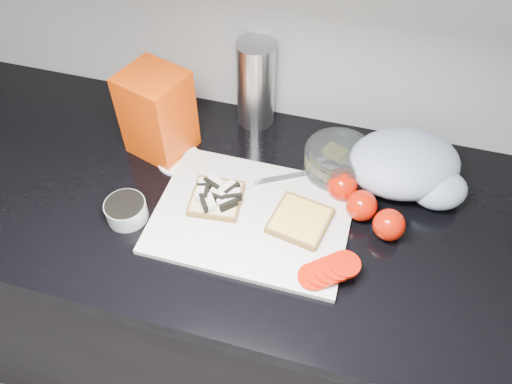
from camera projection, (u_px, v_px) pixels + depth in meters
base_cabinet at (277, 312)px, 1.42m from camera, size 3.50×0.60×0.86m
countertop at (284, 214)px, 1.08m from camera, size 3.50×0.64×0.04m
cutting_board at (252, 216)px, 1.04m from camera, size 0.40×0.30×0.01m
bread_left at (217, 197)px, 1.05m from camera, size 0.12×0.12×0.03m
bread_right at (300, 220)px, 1.01m from camera, size 0.14×0.14×0.02m
tomato_slices at (329, 271)px, 0.93m from camera, size 0.12×0.10×0.03m
knife at (309, 172)px, 1.11m from camera, size 0.18×0.11×0.01m
seed_tub at (126, 210)px, 1.03m from camera, size 0.09×0.09×0.04m
tub_lid at (179, 160)px, 1.15m from camera, size 0.13×0.13×0.01m
glass_bowl at (339, 161)px, 1.11m from camera, size 0.16×0.16×0.06m
bread_bag at (158, 113)px, 1.11m from camera, size 0.16×0.15×0.20m
steel_canister at (256, 84)px, 1.17m from camera, size 0.09×0.09×0.22m
grocery_bag at (409, 167)px, 1.07m from camera, size 0.30×0.27×0.11m
whole_tomatoes at (364, 205)px, 1.02m from camera, size 0.17×0.14×0.07m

